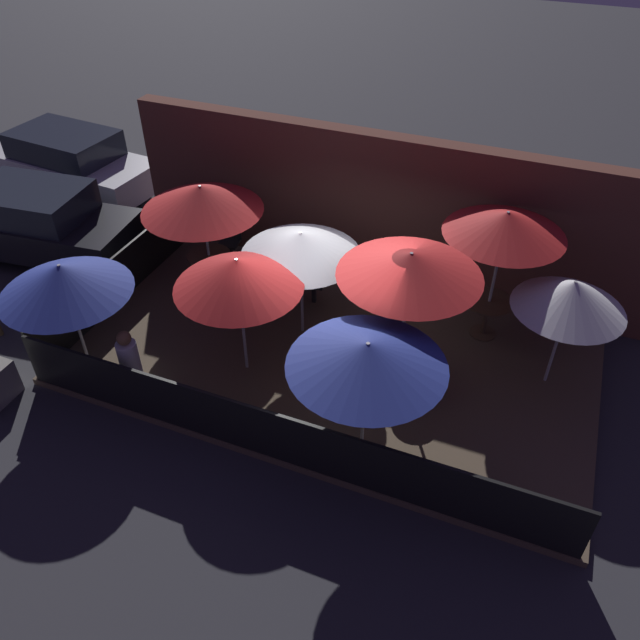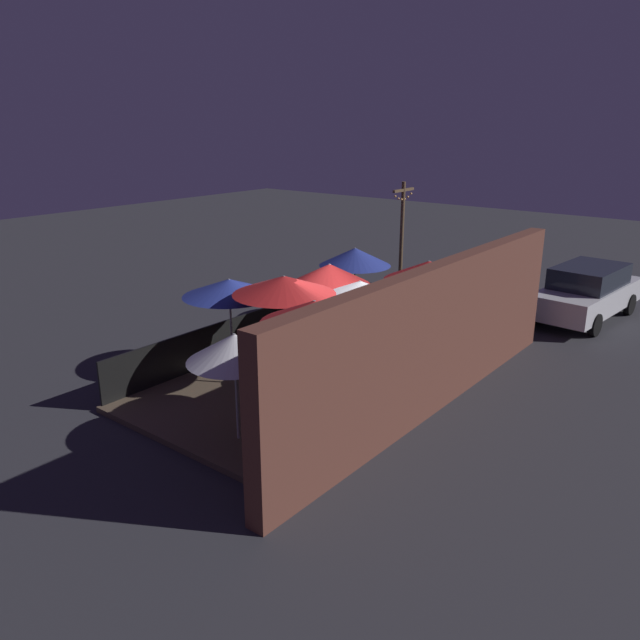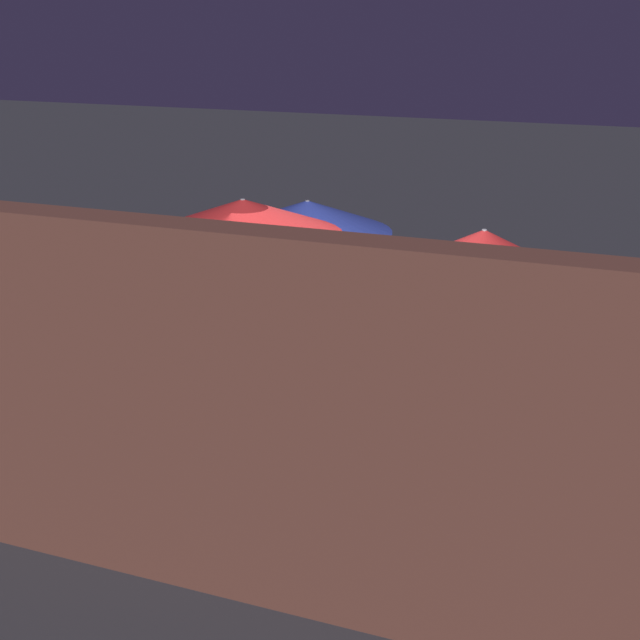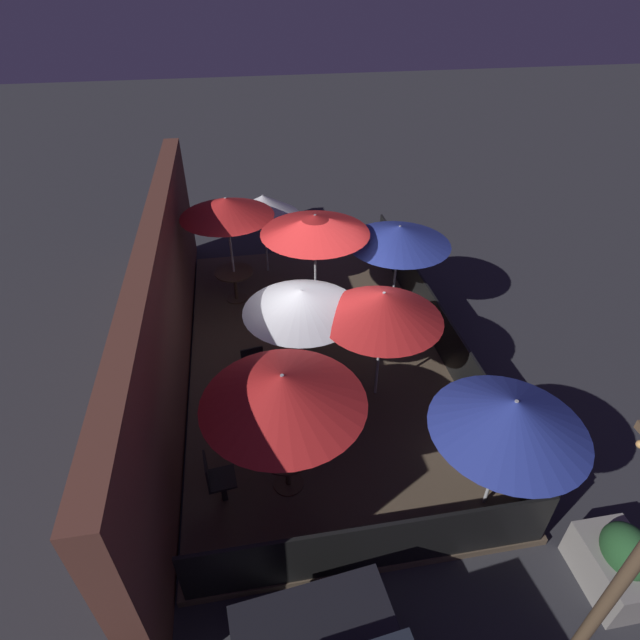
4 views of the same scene
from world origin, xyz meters
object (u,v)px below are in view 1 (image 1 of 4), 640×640
(dining_table_1, at_px, (210,262))
(parked_car_1, at_px, (69,162))
(patio_umbrella_2, at_px, (410,264))
(patio_umbrella_6, at_px, (367,355))
(dining_table_0, at_px, (488,308))
(parked_car_0, at_px, (36,222))
(patio_umbrella_0, at_px, (506,223))
(patio_umbrella_7, at_px, (63,279))
(patio_umbrella_5, at_px, (301,244))
(patio_chair_0, at_px, (317,281))
(patron_0, at_px, (131,365))
(dining_table_2, at_px, (401,352))
(patio_umbrella_3, at_px, (238,273))
(patio_umbrella_1, at_px, (201,198))
(patio_chair_1, at_px, (230,240))
(patio_umbrella_4, at_px, (571,295))

(dining_table_1, height_order, parked_car_1, parked_car_1)
(patio_umbrella_2, distance_m, dining_table_1, 4.61)
(patio_umbrella_6, relative_size, dining_table_0, 2.49)
(parked_car_0, bearing_deg, patio_umbrella_0, -1.32)
(patio_umbrella_7, height_order, dining_table_1, patio_umbrella_7)
(patio_umbrella_5, bearing_deg, patio_chair_0, 94.60)
(patio_chair_0, bearing_deg, patron_0, 51.88)
(patio_umbrella_0, height_order, dining_table_2, patio_umbrella_0)
(dining_table_2, bearing_deg, patio_umbrella_3, -163.97)
(patio_umbrella_3, bearing_deg, parked_car_1, 148.95)
(patio_umbrella_6, bearing_deg, patio_umbrella_5, 130.24)
(patio_umbrella_1, relative_size, dining_table_1, 2.65)
(patio_umbrella_3, xyz_separation_m, patron_0, (-1.41, -1.18, -1.37))
(patio_umbrella_0, xyz_separation_m, patio_chair_1, (-5.37, 0.42, -1.78))
(patio_umbrella_7, height_order, patio_chair_0, patio_umbrella_7)
(patio_umbrella_3, relative_size, dining_table_2, 2.98)
(patio_umbrella_4, height_order, patio_chair_1, patio_umbrella_4)
(patio_umbrella_2, xyz_separation_m, patio_umbrella_5, (-1.98, 0.55, -0.43))
(dining_table_0, bearing_deg, patio_umbrella_3, -146.01)
(dining_table_2, bearing_deg, patio_umbrella_4, 20.78)
(patio_umbrella_6, xyz_separation_m, patio_chair_1, (-4.21, 3.83, -1.43))
(patio_chair_1, bearing_deg, dining_table_1, 0.00)
(patio_umbrella_0, distance_m, patio_umbrella_4, 1.54)
(patio_umbrella_0, height_order, patio_umbrella_1, patio_umbrella_0)
(dining_table_2, height_order, parked_car_0, parked_car_0)
(patio_umbrella_0, height_order, patio_umbrella_6, patio_umbrella_0)
(patio_umbrella_1, height_order, patron_0, patio_umbrella_1)
(patio_umbrella_2, distance_m, parked_car_0, 8.38)
(parked_car_0, bearing_deg, patio_umbrella_3, -21.97)
(patio_umbrella_3, height_order, parked_car_0, patio_umbrella_3)
(patio_umbrella_7, relative_size, patron_0, 1.69)
(patio_umbrella_0, relative_size, patio_umbrella_7, 1.19)
(patio_umbrella_6, height_order, parked_car_1, patio_umbrella_6)
(parked_car_0, bearing_deg, parked_car_1, 110.20)
(dining_table_1, bearing_deg, patron_0, -84.70)
(patio_chair_0, bearing_deg, patio_umbrella_6, 112.94)
(patio_chair_0, distance_m, parked_car_1, 7.71)
(patron_0, height_order, parked_car_0, parked_car_0)
(patio_umbrella_4, xyz_separation_m, parked_car_0, (-10.47, 0.04, -1.04))
(dining_table_0, relative_size, patron_0, 0.70)
(patio_umbrella_5, distance_m, dining_table_1, 2.57)
(dining_table_2, bearing_deg, parked_car_1, 159.69)
(dining_table_1, relative_size, patron_0, 0.68)
(dining_table_0, distance_m, parked_car_1, 10.73)
(patio_umbrella_7, relative_size, dining_table_2, 2.83)
(dining_table_0, xyz_separation_m, patron_0, (-4.98, -3.58, -0.02))
(patio_umbrella_7, relative_size, patio_chair_1, 2.24)
(patio_umbrella_1, bearing_deg, parked_car_0, -177.27)
(patio_umbrella_6, bearing_deg, patio_chair_1, 137.67)
(patio_umbrella_2, height_order, parked_car_1, patio_umbrella_2)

